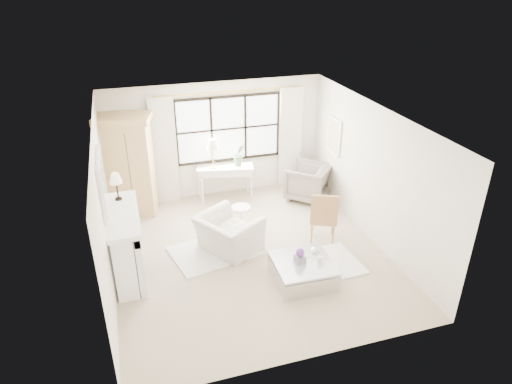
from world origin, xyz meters
TOP-DOWN VIEW (x-y plane):
  - floor at (0.00, 0.00)m, footprint 5.50×5.50m
  - ceiling at (0.00, 0.00)m, footprint 5.50×5.50m
  - wall_back at (0.00, 2.75)m, footprint 5.00×0.00m
  - wall_front at (0.00, -2.75)m, footprint 5.00×0.00m
  - wall_left at (-2.50, 0.00)m, footprint 0.00×5.50m
  - wall_right at (2.50, 0.00)m, footprint 0.00×5.50m
  - window_pane at (0.30, 2.73)m, footprint 2.40×0.02m
  - window_frame at (0.30, 2.72)m, footprint 2.50×0.04m
  - curtain_rod at (0.30, 2.67)m, footprint 3.30×0.04m
  - curtain_left at (-1.20, 2.65)m, footprint 0.55×0.10m
  - curtain_right at (1.80, 2.65)m, footprint 0.55×0.10m
  - fireplace at (-2.27, 0.00)m, footprint 0.58×1.66m
  - mirror_frame at (-2.47, 0.00)m, footprint 0.05×1.15m
  - mirror_glass at (-2.44, 0.00)m, footprint 0.02×1.00m
  - art_frame at (2.47, 1.70)m, footprint 0.04×0.62m
  - art_canvas at (2.45, 1.70)m, footprint 0.01×0.52m
  - mantel_lamp at (-2.26, 0.52)m, footprint 0.22×0.22m
  - armoire at (-2.01, 2.35)m, footprint 1.26×0.96m
  - console_table at (0.12, 2.44)m, footprint 1.37×0.72m
  - console_lamp at (-0.15, 2.44)m, footprint 0.28×0.28m
  - orchid_plant at (0.46, 2.42)m, footprint 0.30×0.25m
  - side_table at (0.09, 0.96)m, footprint 0.40×0.40m
  - rug_left at (-0.62, 0.27)m, footprint 1.85×1.49m
  - rug_right at (1.15, -0.76)m, footprint 1.49×1.16m
  - club_armchair at (-0.35, 0.26)m, footprint 1.40×1.45m
  - wingback_chair at (1.96, 1.84)m, footprint 1.28×1.28m
  - french_chair at (1.53, 0.05)m, footprint 0.63×0.64m
  - coffee_table at (0.66, -1.05)m, footprint 1.03×1.03m
  - planter_box at (0.60, -1.04)m, footprint 0.18×0.18m
  - planter_flowers at (0.60, -1.04)m, footprint 0.15×0.15m
  - pillar_candle at (0.93, -1.15)m, footprint 0.10×0.10m
  - coffee_vase at (0.96, -0.84)m, footprint 0.15×0.15m

SIDE VIEW (x-z plane):
  - floor at x=0.00m, z-range 0.00..0.00m
  - rug_right at x=1.15m, z-range 0.00..0.03m
  - rug_left at x=-0.62m, z-range 0.00..0.03m
  - coffee_table at x=0.66m, z-range -0.01..0.37m
  - french_chair at x=1.53m, z-range -0.23..0.85m
  - side_table at x=0.09m, z-range 0.08..0.58m
  - club_armchair at x=-0.35m, z-range 0.00..0.72m
  - console_table at x=0.12m, z-range 0.00..0.80m
  - wingback_chair at x=1.96m, z-range 0.00..0.84m
  - pillar_candle at x=0.93m, z-range 0.38..0.50m
  - planter_box at x=0.60m, z-range 0.38..0.51m
  - coffee_vase at x=0.96m, z-range 0.38..0.53m
  - planter_flowers at x=0.60m, z-range 0.51..0.66m
  - fireplace at x=-2.27m, z-range 0.02..1.28m
  - orchid_plant at x=0.46m, z-range 0.80..1.31m
  - armoire at x=-2.01m, z-range 0.02..2.26m
  - curtain_left at x=-1.20m, z-range 0.00..2.47m
  - curtain_right at x=1.80m, z-range 0.00..2.47m
  - wall_left at x=-2.50m, z-range -1.40..4.10m
  - wall_right at x=2.50m, z-range -1.40..4.10m
  - wall_back at x=0.00m, z-range -1.15..3.85m
  - wall_front at x=0.00m, z-range -1.15..3.85m
  - console_lamp at x=-0.15m, z-range 1.01..1.70m
  - art_frame at x=2.47m, z-range 1.14..1.96m
  - art_canvas at x=2.45m, z-range 1.19..1.91m
  - window_pane at x=0.30m, z-range 0.85..2.35m
  - window_frame at x=0.30m, z-range 0.85..2.35m
  - mantel_lamp at x=-2.26m, z-range 1.40..1.91m
  - mirror_frame at x=-2.47m, z-range 1.37..2.31m
  - mirror_glass at x=-2.44m, z-range 1.44..2.24m
  - curtain_rod at x=0.30m, z-range 2.45..2.49m
  - ceiling at x=0.00m, z-range 2.70..2.70m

